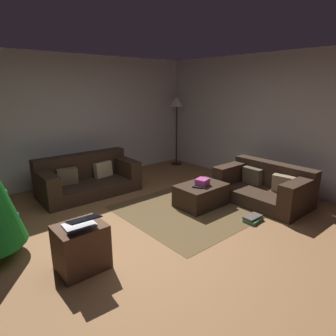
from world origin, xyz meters
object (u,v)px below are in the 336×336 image
object	(u,v)px
tv_remote	(197,187)
corner_lamp	(177,107)
side_table	(81,247)
couch_right	(265,187)
laptop	(81,223)
couch_left	(87,178)
book_stack	(253,219)
gift_box	(202,182)
ottoman	(201,195)

from	to	relation	value
tv_remote	corner_lamp	xyz separation A→B (m)	(1.68, 2.35, 1.09)
tv_remote	side_table	size ratio (longest dim) A/B	0.31
couch_right	laptop	bearing A→B (deg)	87.15
couch_left	tv_remote	size ratio (longest dim) A/B	11.31
couch_left	corner_lamp	xyz separation A→B (m)	(2.70, 0.44, 1.19)
couch_right	book_stack	distance (m)	0.94
gift_box	book_stack	distance (m)	1.00
gift_box	tv_remote	distance (m)	0.16
couch_left	couch_right	distance (m)	3.28
couch_right	tv_remote	xyz separation A→B (m)	(-1.16, 0.53, 0.11)
tv_remote	book_stack	xyz separation A→B (m)	(0.32, -0.87, -0.34)
couch_right	corner_lamp	bearing A→B (deg)	-9.63
gift_box	side_table	distance (m)	2.32
ottoman	couch_left	bearing A→B (deg)	122.76
couch_right	book_stack	size ratio (longest dim) A/B	4.87
gift_box	corner_lamp	world-z (taller)	corner_lamp
corner_lamp	laptop	bearing A→B (deg)	-144.79
couch_left	tv_remote	distance (m)	2.17
couch_left	side_table	size ratio (longest dim) A/B	3.47
couch_right	ottoman	size ratio (longest dim) A/B	1.86
tv_remote	laptop	bearing A→B (deg)	162.55
tv_remote	book_stack	size ratio (longest dim) A/B	0.51
tv_remote	couch_right	bearing A→B (deg)	-51.25
couch_left	couch_right	bearing A→B (deg)	133.06
corner_lamp	book_stack	bearing A→B (deg)	-112.80
laptop	couch_left	bearing A→B (deg)	63.58
couch_left	gift_box	size ratio (longest dim) A/B	8.62
couch_left	couch_right	size ratio (longest dim) A/B	1.18
book_stack	ottoman	bearing A→B (deg)	99.40
ottoman	corner_lamp	world-z (taller)	corner_lamp
couch_left	ottoman	bearing A→B (deg)	124.02
laptop	couch_right	bearing A→B (deg)	-3.28
book_stack	corner_lamp	size ratio (longest dim) A/B	0.18
tv_remote	corner_lamp	size ratio (longest dim) A/B	0.09
couch_right	laptop	distance (m)	3.33
side_table	corner_lamp	bearing A→B (deg)	34.66
couch_right	side_table	distance (m)	3.31
gift_box	book_stack	size ratio (longest dim) A/B	0.67
laptop	book_stack	size ratio (longest dim) A/B	1.29
gift_box	corner_lamp	xyz separation A→B (m)	(1.52, 2.32, 1.04)
couch_left	laptop	bearing A→B (deg)	64.85
ottoman	gift_box	world-z (taller)	gift_box
ottoman	laptop	bearing A→B (deg)	-169.98
tv_remote	ottoman	bearing A→B (deg)	-5.93
book_stack	laptop	bearing A→B (deg)	167.95
couch_right	gift_box	size ratio (longest dim) A/B	7.30
couch_right	corner_lamp	distance (m)	3.17
ottoman	side_table	world-z (taller)	side_table
laptop	gift_box	bearing A→B (deg)	9.24
gift_box	laptop	distance (m)	2.33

